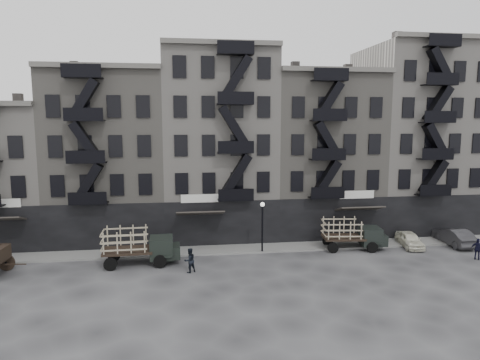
{
  "coord_description": "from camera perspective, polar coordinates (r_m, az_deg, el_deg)",
  "views": [
    {
      "loc": [
        -3.39,
        -31.02,
        10.95
      ],
      "look_at": [
        1.34,
        4.0,
        5.94
      ],
      "focal_mm": 32.0,
      "sensor_mm": 36.0,
      "label": 1
    }
  ],
  "objects": [
    {
      "name": "building_midwest",
      "position": [
        41.52,
        -16.84,
        2.95
      ],
      "size": [
        10.0,
        11.35,
        16.2
      ],
      "color": "slate",
      "rests_on": "ground"
    },
    {
      "name": "car_east",
      "position": [
        40.15,
        21.68,
        -7.39
      ],
      "size": [
        2.04,
        3.98,
        1.3
      ],
      "primitive_type": "imported",
      "rotation": [
        0.0,
        0.0,
        -0.14
      ],
      "color": "silver",
      "rests_on": "ground"
    },
    {
      "name": "stake_truck_west",
      "position": [
        33.62,
        -13.34,
        -8.25
      ],
      "size": [
        5.77,
        2.54,
        2.86
      ],
      "rotation": [
        0.0,
        0.0,
        0.03
      ],
      "color": "black",
      "rests_on": "ground"
    },
    {
      "name": "ground",
      "position": [
        33.07,
        -1.4,
        -11.27
      ],
      "size": [
        140.0,
        140.0,
        0.0
      ],
      "primitive_type": "plane",
      "color": "#38383A",
      "rests_on": "ground"
    },
    {
      "name": "car_far",
      "position": [
        42.29,
        26.65,
        -6.75
      ],
      "size": [
        1.75,
        4.68,
        1.53
      ],
      "primitive_type": "imported",
      "rotation": [
        0.0,
        0.0,
        3.11
      ],
      "color": "#29292C",
      "rests_on": "ground"
    },
    {
      "name": "policeman",
      "position": [
        38.82,
        29.14,
        -8.05
      ],
      "size": [
        1.03,
        0.98,
        1.71
      ],
      "primitive_type": "imported",
      "rotation": [
        0.0,
        0.0,
        2.41
      ],
      "color": "black",
      "rests_on": "ground"
    },
    {
      "name": "stake_truck_east",
      "position": [
        37.66,
        14.73,
        -6.72
      ],
      "size": [
        5.47,
        2.67,
        2.65
      ],
      "rotation": [
        0.0,
        0.0,
        -0.11
      ],
      "color": "black",
      "rests_on": "ground"
    },
    {
      "name": "building_center",
      "position": [
        41.06,
        -2.95,
        4.63
      ],
      "size": [
        10.0,
        11.35,
        18.2
      ],
      "color": "#A59F97",
      "rests_on": "ground"
    },
    {
      "name": "building_mideast",
      "position": [
        43.12,
        10.45,
        3.34
      ],
      "size": [
        10.0,
        11.35,
        16.2
      ],
      "color": "slate",
      "rests_on": "ground"
    },
    {
      "name": "building_east",
      "position": [
        47.11,
        22.18,
        5.1
      ],
      "size": [
        10.0,
        11.35,
        19.2
      ],
      "color": "#A59F97",
      "rests_on": "ground"
    },
    {
      "name": "sidewalk",
      "position": [
        36.59,
        -2.05,
        -9.23
      ],
      "size": [
        55.0,
        2.5,
        0.15
      ],
      "primitive_type": "cube",
      "color": "slate",
      "rests_on": "ground"
    },
    {
      "name": "lamp_post",
      "position": [
        35.18,
        3.0,
        -5.37
      ],
      "size": [
        0.36,
        0.36,
        4.28
      ],
      "color": "black",
      "rests_on": "ground"
    },
    {
      "name": "pedestrian_mid",
      "position": [
        31.52,
        -6.73,
        -10.6
      ],
      "size": [
        1.09,
        1.02,
        1.79
      ],
      "primitive_type": "imported",
      "rotation": [
        0.0,
        0.0,
        3.65
      ],
      "color": "black",
      "rests_on": "ground"
    }
  ]
}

